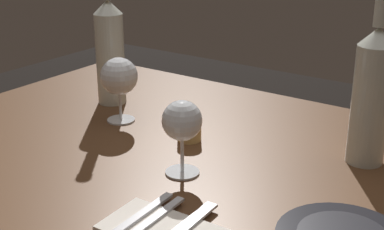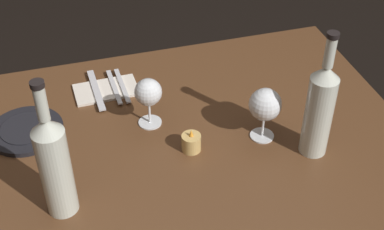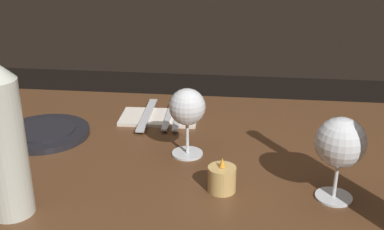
% 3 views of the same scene
% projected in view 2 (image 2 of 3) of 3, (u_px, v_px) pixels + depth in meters
% --- Properties ---
extents(dining_table, '(1.30, 0.90, 0.74)m').
position_uv_depth(dining_table, '(173.00, 163.00, 1.56)').
color(dining_table, '#56351E').
rests_on(dining_table, ground).
extents(wine_glass_left, '(0.09, 0.09, 0.15)m').
position_uv_depth(wine_glass_left, '(265.00, 105.00, 1.44)').
color(wine_glass_left, white).
rests_on(wine_glass_left, dining_table).
extents(wine_glass_right, '(0.08, 0.08, 0.15)m').
position_uv_depth(wine_glass_right, '(148.00, 93.00, 1.49)').
color(wine_glass_right, white).
rests_on(wine_glass_right, dining_table).
extents(wine_bottle, '(0.07, 0.07, 0.36)m').
position_uv_depth(wine_bottle, '(320.00, 108.00, 1.38)').
color(wine_bottle, silver).
rests_on(wine_bottle, dining_table).
extents(wine_bottle_second, '(0.07, 0.07, 0.37)m').
position_uv_depth(wine_bottle_second, '(54.00, 164.00, 1.22)').
color(wine_bottle_second, silver).
rests_on(wine_bottle_second, dining_table).
extents(votive_candle, '(0.05, 0.05, 0.07)m').
position_uv_depth(votive_candle, '(191.00, 143.00, 1.45)').
color(votive_candle, '#DBB266').
rests_on(votive_candle, dining_table).
extents(dinner_plate, '(0.20, 0.20, 0.02)m').
position_uv_depth(dinner_plate, '(26.00, 130.00, 1.52)').
color(dinner_plate, black).
rests_on(dinner_plate, dining_table).
extents(folded_napkin, '(0.19, 0.12, 0.01)m').
position_uv_depth(folded_napkin, '(106.00, 90.00, 1.67)').
color(folded_napkin, silver).
rests_on(folded_napkin, dining_table).
extents(fork_inner, '(0.02, 0.18, 0.00)m').
position_uv_depth(fork_inner, '(114.00, 87.00, 1.67)').
color(fork_inner, silver).
rests_on(fork_inner, folded_napkin).
extents(fork_outer, '(0.02, 0.18, 0.00)m').
position_uv_depth(fork_outer, '(122.00, 85.00, 1.68)').
color(fork_outer, silver).
rests_on(fork_outer, folded_napkin).
extents(table_knife, '(0.03, 0.21, 0.00)m').
position_uv_depth(table_knife, '(96.00, 90.00, 1.66)').
color(table_knife, silver).
rests_on(table_knife, folded_napkin).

